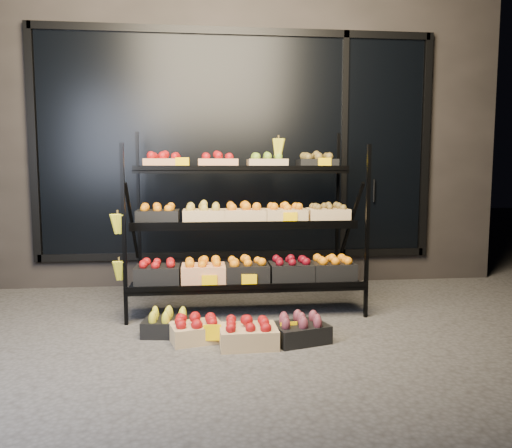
{
  "coord_description": "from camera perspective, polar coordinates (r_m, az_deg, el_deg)",
  "views": [
    {
      "loc": [
        -0.38,
        -3.95,
        1.28
      ],
      "look_at": [
        0.1,
        0.55,
        0.79
      ],
      "focal_mm": 35.0,
      "sensor_mm": 36.0,
      "label": 1
    }
  ],
  "objects": [
    {
      "name": "floor_crate_midright",
      "position": [
        3.73,
        -0.88,
        -12.35
      ],
      "size": [
        0.42,
        0.32,
        0.21
      ],
      "rotation": [
        0.0,
        0.0,
        0.02
      ],
      "color": "tan",
      "rests_on": "ground"
    },
    {
      "name": "floor_crate_left",
      "position": [
        3.86,
        -6.83,
        -11.82
      ],
      "size": [
        0.44,
        0.36,
        0.19
      ],
      "rotation": [
        0.0,
        0.0,
        0.25
      ],
      "color": "tan",
      "rests_on": "ground"
    },
    {
      "name": "display_rack",
      "position": [
        4.59,
        -1.42,
        -0.02
      ],
      "size": [
        2.18,
        1.02,
        1.7
      ],
      "color": "black",
      "rests_on": "ground"
    },
    {
      "name": "building",
      "position": [
        6.57,
        -2.79,
        10.24
      ],
      "size": [
        6.0,
        2.08,
        3.5
      ],
      "color": "#2D2826",
      "rests_on": "ground"
    },
    {
      "name": "tag_floor_b",
      "position": [
        3.81,
        3.75,
        -12.57
      ],
      "size": [
        0.13,
        0.01,
        0.12
      ],
      "primitive_type": "cube",
      "color": "#FFC400",
      "rests_on": "ground"
    },
    {
      "name": "floor_crate_midleft",
      "position": [
        4.03,
        -10.08,
        -11.15
      ],
      "size": [
        0.4,
        0.32,
        0.19
      ],
      "rotation": [
        0.0,
        0.0,
        -0.15
      ],
      "color": "black",
      "rests_on": "ground"
    },
    {
      "name": "ground",
      "position": [
        4.17,
        -0.58,
        -11.73
      ],
      "size": [
        24.0,
        24.0,
        0.0
      ],
      "primitive_type": "plane",
      "color": "#514F4C",
      "rests_on": "ground"
    },
    {
      "name": "tag_floor_a",
      "position": [
        3.75,
        -5.02,
        -12.84
      ],
      "size": [
        0.13,
        0.01,
        0.12
      ],
      "primitive_type": "cube",
      "color": "#FFC400",
      "rests_on": "ground"
    },
    {
      "name": "floor_crate_right",
      "position": [
        3.83,
        5.05,
        -11.92
      ],
      "size": [
        0.46,
        0.39,
        0.2
      ],
      "rotation": [
        0.0,
        0.0,
        0.28
      ],
      "color": "black",
      "rests_on": "ground"
    }
  ]
}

